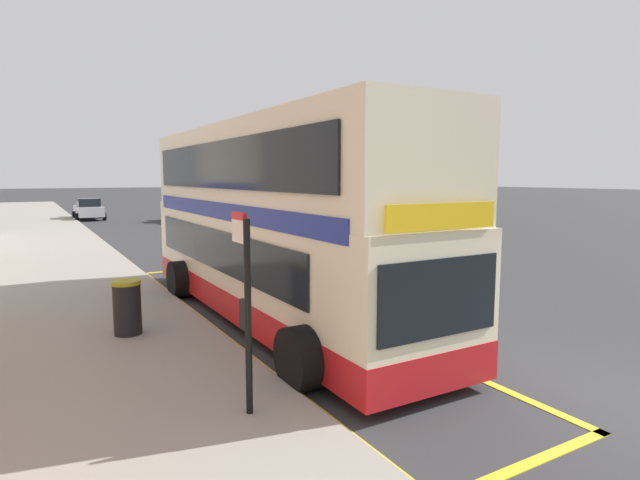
% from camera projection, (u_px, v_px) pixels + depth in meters
% --- Properties ---
extents(ground_plane, '(260.00, 260.00, 0.00)m').
position_uv_depth(ground_plane, '(151.00, 226.00, 34.30)').
color(ground_plane, '#333335').
extents(pavement_near, '(6.00, 76.00, 0.14)m').
position_uv_depth(pavement_near, '(31.00, 230.00, 30.80)').
color(pavement_near, gray).
rests_on(pavement_near, ground).
extents(double_decker_bus, '(3.14, 11.04, 4.40)m').
position_uv_depth(double_decker_bus, '(271.00, 229.00, 11.65)').
color(double_decker_bus, beige).
rests_on(double_decker_bus, ground).
extents(bus_bay_markings, '(2.98, 14.29, 0.01)m').
position_uv_depth(bus_bay_markings, '(270.00, 317.00, 11.88)').
color(bus_bay_markings, yellow).
rests_on(bus_bay_markings, ground).
extents(bus_stop_sign, '(0.09, 0.51, 2.65)m').
position_uv_depth(bus_stop_sign, '(245.00, 296.00, 6.65)').
color(bus_stop_sign, black).
rests_on(bus_stop_sign, pavement_near).
extents(parked_car_black_ahead, '(2.09, 4.20, 1.62)m').
position_uv_depth(parked_car_black_ahead, '(182.00, 211.00, 37.39)').
color(parked_car_black_ahead, black).
rests_on(parked_car_black_ahead, ground).
extents(parked_car_silver_distant, '(2.09, 4.20, 1.62)m').
position_uv_depth(parked_car_silver_distant, '(89.00, 209.00, 38.93)').
color(parked_car_silver_distant, '#B2B5BA').
rests_on(parked_car_silver_distant, ground).
extents(litter_bin, '(0.56, 0.56, 1.08)m').
position_uv_depth(litter_bin, '(127.00, 307.00, 10.12)').
color(litter_bin, black).
rests_on(litter_bin, pavement_near).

